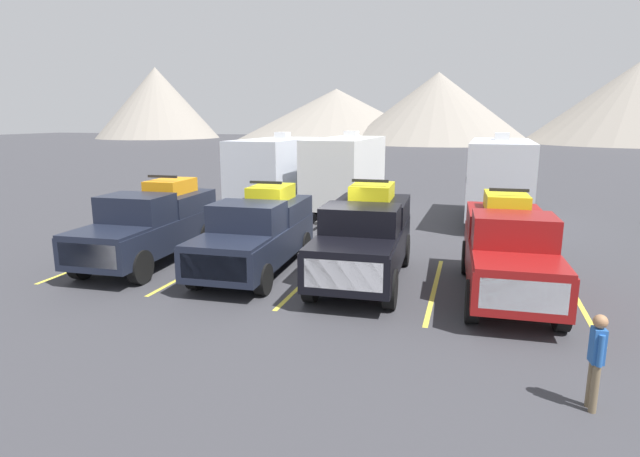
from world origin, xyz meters
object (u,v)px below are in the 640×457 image
object	(u,v)px
pickup_truck_c	(365,235)
camper_trailer_b	(346,170)
camper_trailer_c	(499,176)
person_a	(596,356)
pickup_truck_d	(508,248)
pickup_truck_b	(258,231)
camper_trailer_a	(276,170)
pickup_truck_a	(152,223)

from	to	relation	value
pickup_truck_c	camper_trailer_b	distance (m)	10.39
camper_trailer_b	camper_trailer_c	bearing A→B (deg)	-4.23
pickup_truck_c	camper_trailer_c	bearing A→B (deg)	67.79
camper_trailer_c	person_a	size ratio (longest dim) A/B	5.11
pickup_truck_c	camper_trailer_c	world-z (taller)	camper_trailer_c
pickup_truck_c	pickup_truck_d	size ratio (longest dim) A/B	1.01
camper_trailer_c	pickup_truck_b	bearing A→B (deg)	-126.98
camper_trailer_b	camper_trailer_c	size ratio (longest dim) A/B	0.97
pickup_truck_b	camper_trailer_c	bearing A→B (deg)	53.02
camper_trailer_c	person_a	distance (m)	15.01
person_a	camper_trailer_a	bearing A→B (deg)	126.31
pickup_truck_a	pickup_truck_c	world-z (taller)	pickup_truck_c
camper_trailer_a	camper_trailer_b	xyz separation A→B (m)	(3.32, 0.47, 0.03)
camper_trailer_a	camper_trailer_c	size ratio (longest dim) A/B	0.93
camper_trailer_a	camper_trailer_c	xyz separation A→B (m)	(10.14, -0.03, 0.02)
pickup_truck_c	person_a	world-z (taller)	pickup_truck_c
pickup_truck_a	pickup_truck_b	distance (m)	3.52
pickup_truck_d	camper_trailer_a	world-z (taller)	camper_trailer_a
pickup_truck_c	camper_trailer_a	size ratio (longest dim) A/B	0.77
camper_trailer_a	camper_trailer_b	world-z (taller)	camper_trailer_b
pickup_truck_b	camper_trailer_c	size ratio (longest dim) A/B	0.71
pickup_truck_b	camper_trailer_c	world-z (taller)	camper_trailer_c
pickup_truck_c	camper_trailer_b	bearing A→B (deg)	106.67
camper_trailer_a	camper_trailer_c	distance (m)	10.14
camper_trailer_a	pickup_truck_b	bearing A→B (deg)	-71.88
pickup_truck_a	camper_trailer_c	world-z (taller)	camper_trailer_c
person_a	pickup_truck_c	bearing A→B (deg)	130.44
pickup_truck_c	person_a	size ratio (longest dim) A/B	3.65
person_a	pickup_truck_d	bearing A→B (deg)	100.64
pickup_truck_a	pickup_truck_c	xyz separation A→B (m)	(6.74, 0.06, 0.03)
camper_trailer_a	pickup_truck_d	bearing A→B (deg)	-44.14
camper_trailer_c	pickup_truck_c	bearing A→B (deg)	-112.21
pickup_truck_c	pickup_truck_a	bearing A→B (deg)	-179.47
pickup_truck_a	camper_trailer_b	world-z (taller)	camper_trailer_b
pickup_truck_b	camper_trailer_a	distance (m)	9.93
person_a	pickup_truck_a	bearing A→B (deg)	154.50
pickup_truck_c	camper_trailer_b	xyz separation A→B (m)	(-2.97, 9.92, 0.76)
pickup_truck_d	camper_trailer_a	xyz separation A→B (m)	(-10.02, 9.72, 0.76)
pickup_truck_c	camper_trailer_a	world-z (taller)	camper_trailer_a
pickup_truck_a	camper_trailer_b	distance (m)	10.70
camper_trailer_c	person_a	xyz separation A→B (m)	(0.86, -14.94, -1.10)
pickup_truck_a	pickup_truck_b	xyz separation A→B (m)	(3.52, 0.10, -0.06)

